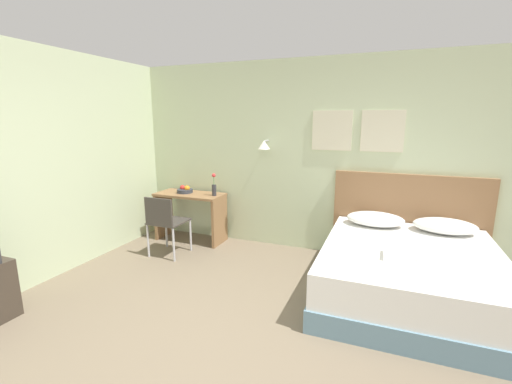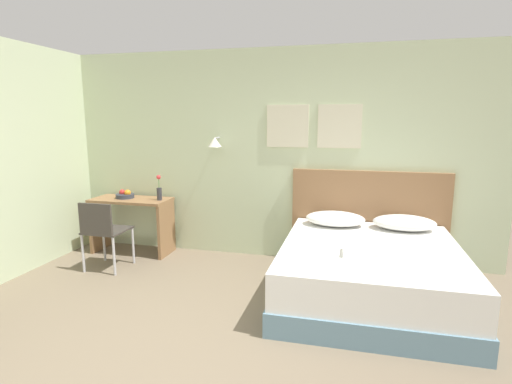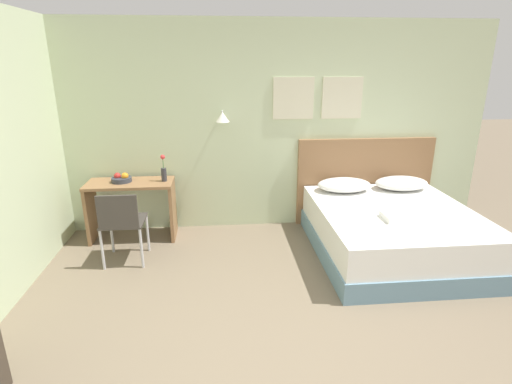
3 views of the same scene
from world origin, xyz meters
TOP-DOWN VIEW (x-y plane):
  - ground_plane at (0.00, 0.00)m, footprint 24.00×24.00m
  - wall_back at (0.01, 2.76)m, footprint 5.87×0.31m
  - bed at (1.36, 1.69)m, footprint 1.74×1.95m
  - headboard at (1.36, 2.70)m, footprint 1.86×0.06m
  - pillow_left at (0.98, 2.39)m, footprint 0.68×0.44m
  - pillow_right at (1.75, 2.39)m, footprint 0.68×0.44m
  - folded_towel_near_foot at (1.26, 1.40)m, footprint 0.31×0.27m
  - desk at (-1.71, 2.44)m, footprint 1.04×0.48m
  - desk_chair at (-1.68, 1.74)m, footprint 0.45×0.45m
  - fruit_bowl at (-1.80, 2.46)m, footprint 0.24×0.24m
  - flower_vase at (-1.29, 2.44)m, footprint 0.07×0.07m

SIDE VIEW (x-z plane):
  - ground_plane at x=0.00m, z-range 0.00..0.00m
  - bed at x=1.36m, z-range 0.00..0.55m
  - desk at x=-1.71m, z-range 0.14..0.88m
  - desk_chair at x=-1.68m, z-range 0.09..0.94m
  - folded_towel_near_foot at x=1.26m, z-range 0.56..0.62m
  - headboard at x=1.36m, z-range 0.00..1.17m
  - pillow_left at x=0.98m, z-range 0.56..0.72m
  - pillow_right at x=1.75m, z-range 0.56..0.72m
  - fruit_bowl at x=-1.80m, z-range 0.72..0.84m
  - flower_vase at x=-1.29m, z-range 0.70..1.03m
  - wall_back at x=0.01m, z-range 0.00..2.65m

